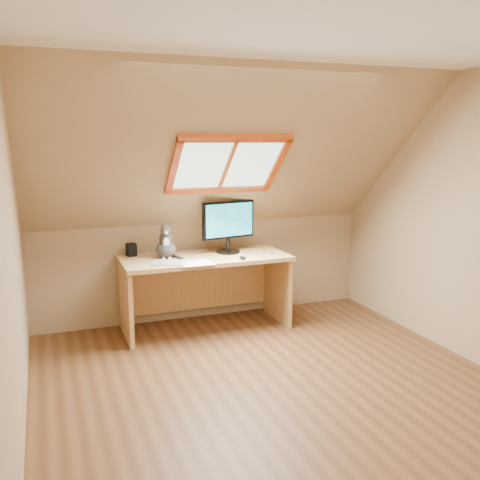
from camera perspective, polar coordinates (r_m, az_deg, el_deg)
name	(u,v)px	position (r m, az deg, el deg)	size (l,w,h in m)	color
ground	(273,385)	(4.22, 3.51, -15.22)	(3.50, 3.50, 0.00)	brown
room_shell	(280,200)	(3.73, 4.34, 4.33)	(3.52, 3.52, 2.41)	tan
desk	(203,277)	(5.29, -3.95, -3.93)	(1.60, 0.70, 0.73)	tan
monitor	(228,223)	(5.25, -1.25, 1.79)	(0.55, 0.24, 0.51)	black
cat	(166,245)	(5.10, -7.91, -0.55)	(0.22, 0.26, 0.35)	#433E3B
desk_speaker	(131,250)	(5.25, -11.52, -1.02)	(0.09, 0.09, 0.12)	black
graphics_tablet	(169,263)	(4.90, -7.57, -2.41)	(0.30, 0.22, 0.01)	#B2B2B7
mouse	(242,258)	(5.02, 0.27, -1.90)	(0.05, 0.09, 0.03)	black
papers	(198,263)	(4.89, -4.45, -2.43)	(0.33, 0.27, 0.00)	white
cables	(253,255)	(5.20, 1.36, -1.56)	(0.51, 0.26, 0.01)	silver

